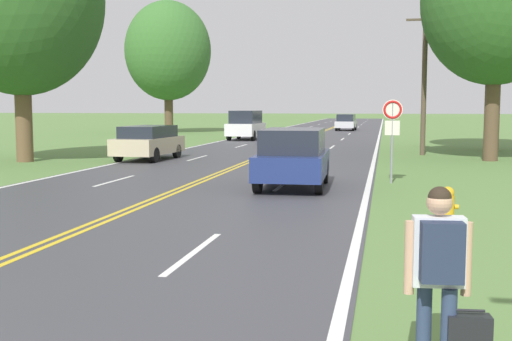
% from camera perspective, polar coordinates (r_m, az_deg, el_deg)
% --- Properties ---
extents(hitchhiker_person, '(0.56, 0.41, 1.66)m').
position_cam_1_polar(hitchhiker_person, '(5.72, 15.93, -7.85)').
color(hitchhiker_person, navy).
rests_on(hitchhiker_person, ground).
extents(fire_hydrant, '(0.43, 0.27, 0.75)m').
position_cam_1_polar(fire_hydrant, '(13.37, 16.65, -2.94)').
color(fire_hydrant, gold).
rests_on(fire_hydrant, ground).
extents(traffic_sign, '(0.60, 0.10, 2.53)m').
position_cam_1_polar(traffic_sign, '(19.81, 12.03, 4.38)').
color(traffic_sign, gray).
rests_on(traffic_sign, ground).
extents(utility_pole_midground, '(1.80, 0.24, 7.00)m').
position_cam_1_polar(utility_pole_midground, '(31.75, 14.73, 7.92)').
color(utility_pole_midground, brown).
rests_on(utility_pole_midground, ground).
extents(tree_left_verge, '(6.92, 6.92, 11.39)m').
position_cam_1_polar(tree_left_verge, '(36.57, 20.62, 13.31)').
color(tree_left_verge, brown).
rests_on(tree_left_verge, ground).
extents(tree_behind_sign, '(7.49, 7.49, 11.46)m').
position_cam_1_polar(tree_behind_sign, '(57.29, -7.83, 10.49)').
color(tree_behind_sign, brown).
rests_on(tree_behind_sign, ground).
extents(tree_right_cluster, '(6.19, 6.19, 10.34)m').
position_cam_1_polar(tree_right_cluster, '(29.53, 20.55, 13.98)').
color(tree_right_cluster, brown).
rests_on(tree_right_cluster, ground).
extents(car_dark_blue_suv_approaching, '(2.00, 4.06, 1.70)m').
position_cam_1_polar(car_dark_blue_suv_approaching, '(18.34, 3.32, 1.26)').
color(car_dark_blue_suv_approaching, black).
rests_on(car_dark_blue_suv_approaching, ground).
extents(car_champagne_hatchback_mid_near, '(2.03, 4.19, 1.49)m').
position_cam_1_polar(car_champagne_hatchback_mid_near, '(28.32, -9.54, 2.55)').
color(car_champagne_hatchback_mid_near, black).
rests_on(car_champagne_hatchback_mid_near, ground).
extents(car_white_suv_mid_far, '(2.04, 4.30, 2.03)m').
position_cam_1_polar(car_white_suv_mid_far, '(44.72, -0.91, 4.09)').
color(car_white_suv_mid_far, black).
rests_on(car_white_suv_mid_far, ground).
extents(car_silver_van_receding, '(1.90, 4.27, 1.56)m').
position_cam_1_polar(car_silver_van_receding, '(62.33, 8.01, 4.31)').
color(car_silver_van_receding, black).
rests_on(car_silver_van_receding, ground).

